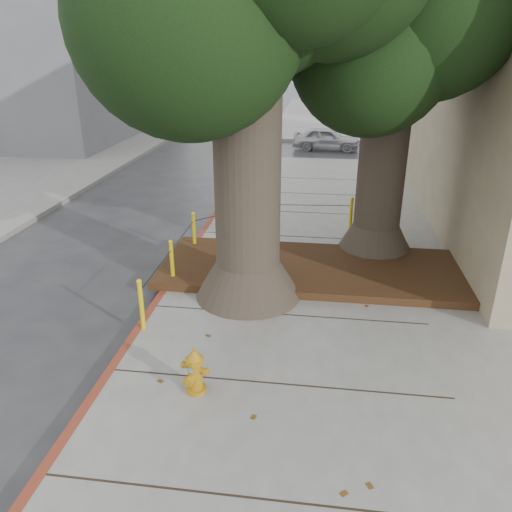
{
  "coord_description": "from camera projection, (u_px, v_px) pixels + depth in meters",
  "views": [
    {
      "loc": [
        1.02,
        -5.89,
        4.68
      ],
      "look_at": [
        -0.11,
        2.41,
        1.1
      ],
      "focal_mm": 35.0,
      "sensor_mm": 36.0,
      "label": 1
    }
  ],
  "objects": [
    {
      "name": "bollard_ring",
      "position": [
        234.0,
        238.0,
        11.16
      ],
      "size": [
        3.79,
        5.39,
        0.95
      ],
      "color": "yellow",
      "rests_on": "sidewalk_main"
    },
    {
      "name": "building_far_grey",
      "position": [
        31.0,
        17.0,
        26.87
      ],
      "size": [
        12.0,
        16.0,
        12.0
      ],
      "primitive_type": "cube",
      "color": "slate",
      "rests_on": "ground"
    },
    {
      "name": "fire_hydrant",
      "position": [
        195.0,
        371.0,
        6.92
      ],
      "size": [
        0.37,
        0.37,
        0.71
      ],
      "rotation": [
        0.0,
        0.0,
        -0.34
      ],
      "color": "#BE8413",
      "rests_on": "sidewalk_main"
    },
    {
      "name": "sidewalk_far",
      "position": [
        399.0,
        117.0,
        33.89
      ],
      "size": [
        16.0,
        20.0,
        0.15
      ],
      "primitive_type": "cube",
      "color": "slate",
      "rests_on": "ground"
    },
    {
      "name": "car_dark",
      "position": [
        91.0,
        134.0,
        24.57
      ],
      "size": [
        1.63,
        3.82,
        1.1
      ],
      "primitive_type": "imported",
      "rotation": [
        0.0,
        0.0,
        -0.02
      ],
      "color": "black",
      "rests_on": "ground"
    },
    {
      "name": "curb_red",
      "position": [
        162.0,
        297.0,
        9.82
      ],
      "size": [
        0.14,
        26.0,
        0.16
      ],
      "primitive_type": "cube",
      "color": "maroon",
      "rests_on": "ground"
    },
    {
      "name": "building_far_white",
      "position": [
        141.0,
        11.0,
        47.48
      ],
      "size": [
        12.0,
        18.0,
        15.0
      ],
      "primitive_type": "cube",
      "color": "silver",
      "rests_on": "ground"
    },
    {
      "name": "car_silver",
      "position": [
        326.0,
        139.0,
        23.53
      ],
      "size": [
        3.18,
        1.42,
        1.06
      ],
      "primitive_type": "imported",
      "rotation": [
        0.0,
        0.0,
        1.52
      ],
      "color": "#B8B7BD",
      "rests_on": "ground"
    },
    {
      "name": "planter_bed",
      "position": [
        312.0,
        269.0,
        10.68
      ],
      "size": [
        6.4,
        2.6,
        0.16
      ],
      "primitive_type": "cube",
      "color": "black",
      "rests_on": "sidewalk_main"
    },
    {
      "name": "tree_far",
      "position": [
        413.0,
        25.0,
        9.88
      ],
      "size": [
        4.5,
        3.8,
        7.17
      ],
      "color": "#4C3F33",
      "rests_on": "sidewalk_main"
    },
    {
      "name": "ground",
      "position": [
        241.0,
        389.0,
        7.33
      ],
      "size": [
        140.0,
        140.0,
        0.0
      ],
      "primitive_type": "plane",
      "color": "#28282B",
      "rests_on": "ground"
    }
  ]
}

